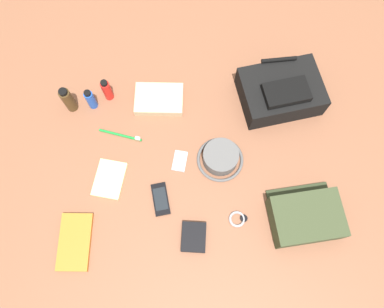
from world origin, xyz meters
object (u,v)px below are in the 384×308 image
(cell_phone, at_px, (161,199))
(cologne_bottle, at_px, (68,100))
(deodorant_spray, at_px, (91,99))
(media_player, at_px, (180,161))
(wallet, at_px, (194,237))
(toiletry_pouch, at_px, (306,217))
(folded_towel, at_px, (159,99))
(backpack, at_px, (281,92))
(paperback_novel, at_px, (75,242))
(sunscreen_spray, at_px, (107,90))
(bucket_hat, at_px, (220,158))
(notepad, at_px, (110,179))
(wristwatch, at_px, (238,219))
(toothbrush, at_px, (123,135))

(cell_phone, bearing_deg, cologne_bottle, 127.74)
(deodorant_spray, height_order, media_player, deodorant_spray)
(cologne_bottle, relative_size, wallet, 1.26)
(toiletry_pouch, distance_m, folded_towel, 0.75)
(backpack, xyz_separation_m, wallet, (-0.42, -0.54, -0.05))
(cologne_bottle, bearing_deg, toiletry_pouch, -33.22)
(backpack, bearing_deg, paperback_novel, -149.30)
(sunscreen_spray, xyz_separation_m, paperback_novel, (-0.15, -0.60, -0.05))
(wallet, xyz_separation_m, folded_towel, (-0.08, 0.58, 0.01))
(sunscreen_spray, relative_size, cell_phone, 0.91)
(bucket_hat, height_order, cell_phone, bucket_hat)
(cologne_bottle, bearing_deg, cell_phone, -52.26)
(media_player, bearing_deg, notepad, -170.80)
(wallet, bearing_deg, wristwatch, 25.19)
(cologne_bottle, height_order, deodorant_spray, cologne_bottle)
(toiletry_pouch, xyz_separation_m, folded_towel, (-0.50, 0.56, -0.03))
(cologne_bottle, bearing_deg, toothbrush, -37.20)
(toothbrush, relative_size, folded_towel, 0.86)
(cologne_bottle, distance_m, cell_phone, 0.55)
(backpack, bearing_deg, cell_phone, -144.14)
(wristwatch, bearing_deg, media_player, 127.86)
(folded_towel, bearing_deg, toiletry_pouch, -47.90)
(paperback_novel, xyz_separation_m, media_player, (0.42, 0.27, -0.00))
(cell_phone, height_order, toothbrush, toothbrush)
(backpack, height_order, cell_phone, backpack)
(media_player, relative_size, notepad, 0.63)
(cologne_bottle, relative_size, paperback_novel, 0.62)
(wristwatch, height_order, toothbrush, toothbrush)
(cell_phone, distance_m, wallet, 0.19)
(backpack, height_order, toothbrush, backpack)
(media_player, relative_size, folded_towel, 0.48)
(paperback_novel, bearing_deg, bucket_hat, 24.42)
(toiletry_pouch, relative_size, sunscreen_spray, 2.19)
(paperback_novel, relative_size, media_player, 2.34)
(paperback_novel, distance_m, wristwatch, 0.61)
(toothbrush, bearing_deg, toiletry_pouch, -31.92)
(bucket_hat, height_order, sunscreen_spray, sunscreen_spray)
(bucket_hat, distance_m, media_player, 0.16)
(toiletry_pouch, distance_m, cell_phone, 0.55)
(toiletry_pouch, bearing_deg, deodorant_spray, 143.95)
(wristwatch, bearing_deg, toothbrush, 137.17)
(paperback_novel, bearing_deg, wallet, -3.95)
(backpack, bearing_deg, bucket_hat, -138.62)
(backpack, bearing_deg, toiletry_pouch, -90.00)
(paperback_novel, distance_m, folded_towel, 0.66)
(cologne_bottle, bearing_deg, deodorant_spray, -0.30)
(toiletry_pouch, relative_size, toothbrush, 1.51)
(toiletry_pouch, distance_m, wristwatch, 0.25)
(bucket_hat, relative_size, deodorant_spray, 1.67)
(wallet, bearing_deg, notepad, 149.01)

